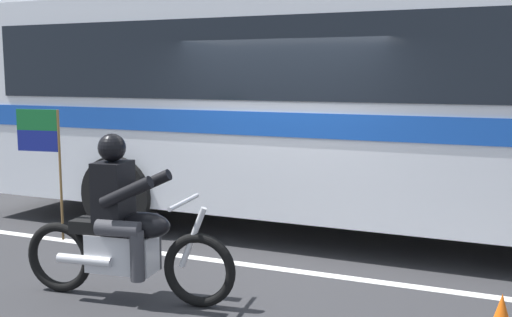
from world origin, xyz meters
name	(u,v)px	position (x,y,z in m)	size (l,w,h in m)	color
ground_plane	(280,252)	(0.00, 0.00, 0.00)	(60.00, 60.00, 0.00)	#2B2B2D
sidewalk_curb	(374,179)	(0.00, 5.10, 0.07)	(28.00, 3.80, 0.15)	#B7B2A8
lane_center_stripe	(260,266)	(0.00, -0.60, 0.00)	(26.60, 0.14, 0.01)	silver
transit_bus	(430,92)	(1.52, 1.19, 1.88)	(12.28, 2.75, 3.22)	silver
motorcycle_with_rider	(124,230)	(-0.80, -2.00, 0.67)	(2.18, 0.67, 1.78)	black
fire_hydrant	(367,162)	(0.03, 4.34, 0.52)	(0.22, 0.30, 0.75)	#4C8C3F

